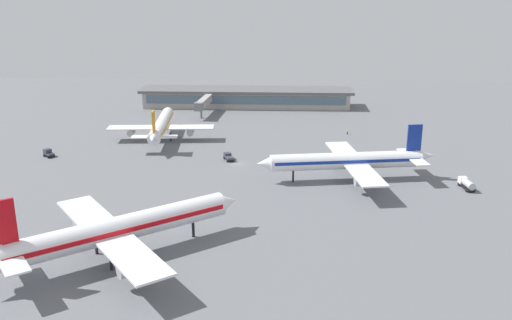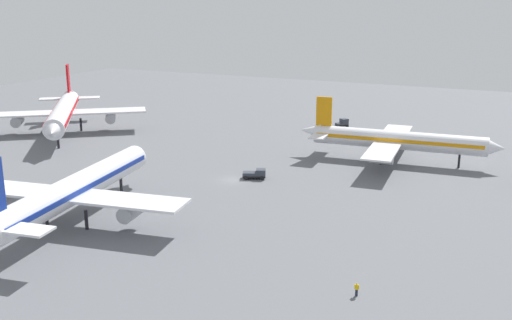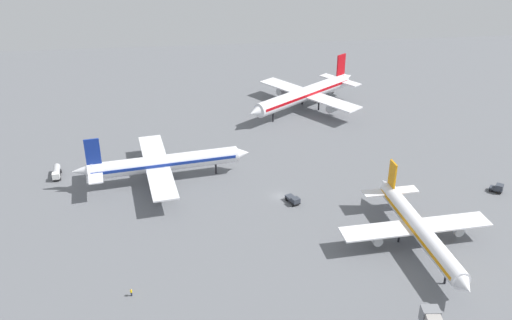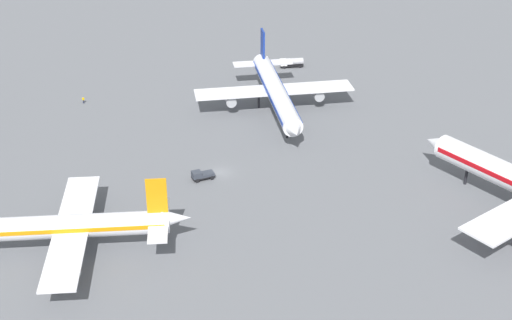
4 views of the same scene
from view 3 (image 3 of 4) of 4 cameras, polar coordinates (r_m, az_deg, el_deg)
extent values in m
plane|color=slate|center=(146.86, 2.43, -3.64)|extent=(288.00, 288.00, 0.00)
cylinder|color=white|center=(130.35, 16.05, -6.70)|extent=(6.83, 36.24, 3.96)
cone|color=white|center=(117.08, 20.15, -11.72)|extent=(4.07, 4.25, 3.77)
cone|color=white|center=(144.67, 12.82, -2.42)|extent=(3.56, 5.19, 3.17)
cube|color=orange|center=(130.19, 16.06, -6.59)|extent=(6.79, 34.81, 0.71)
cube|color=white|center=(131.88, 15.69, -6.43)|extent=(34.58, 8.48, 0.36)
cylinder|color=#A5A8AD|center=(136.89, 19.25, -6.36)|extent=(2.55, 4.84, 2.18)
cylinder|color=#A5A8AD|center=(128.94, 11.75, -7.50)|extent=(2.55, 4.84, 2.18)
cube|color=white|center=(142.41, 13.28, -3.07)|extent=(13.91, 4.31, 0.29)
cube|color=orange|center=(140.15, 13.48, -1.39)|extent=(0.70, 3.48, 6.34)
cylinder|color=black|center=(123.44, 18.39, -11.14)|extent=(0.48, 0.48, 2.77)
cylinder|color=black|center=(135.61, 16.55, -7.05)|extent=(0.48, 0.48, 2.77)
cylinder|color=black|center=(133.01, 14.09, -7.43)|extent=(0.48, 0.48, 2.77)
cylinder|color=white|center=(153.68, -9.13, -0.28)|extent=(39.83, 10.56, 4.36)
cone|color=white|center=(156.86, -1.48, 0.67)|extent=(4.96, 4.78, 4.14)
cone|color=white|center=(153.08, -17.00, -1.03)|extent=(5.93, 4.30, 3.49)
cube|color=navy|center=(153.53, -9.14, -0.17)|extent=(38.28, 10.39, 0.78)
cube|color=white|center=(153.73, -9.85, -0.51)|extent=(12.20, 38.19, 0.39)
cylinder|color=#A5A8AD|center=(163.82, -10.25, 0.66)|extent=(5.47, 3.18, 2.40)
cylinder|color=#A5A8AD|center=(145.20, -9.31, -2.90)|extent=(5.47, 3.18, 2.40)
cube|color=white|center=(153.04, -15.77, -0.95)|extent=(5.88, 15.43, 0.31)
cube|color=navy|center=(150.74, -16.01, 0.81)|extent=(3.83, 1.07, 6.98)
cylinder|color=black|center=(157.15, -4.03, -0.85)|extent=(0.52, 0.52, 3.05)
cylinder|color=black|center=(158.24, -10.34, -1.05)|extent=(0.52, 0.52, 3.05)
cylinder|color=black|center=(152.11, -10.05, -2.24)|extent=(0.52, 0.52, 3.05)
cylinder|color=white|center=(198.50, 4.83, 6.56)|extent=(37.52, 30.24, 4.79)
cone|color=white|center=(182.80, -0.03, 4.82)|extent=(6.57, 6.53, 4.55)
cone|color=white|center=(215.32, 9.00, 8.18)|extent=(7.09, 6.68, 3.83)
cube|color=red|center=(198.37, 4.84, 6.66)|extent=(36.20, 29.26, 0.86)
cube|color=white|center=(200.21, 5.25, 6.58)|extent=(30.65, 37.12, 0.43)
cylinder|color=#A5A8AD|center=(193.98, 7.80, 5.22)|extent=(6.10, 5.53, 2.64)
cylinder|color=#A5A8AD|center=(208.04, 2.82, 6.97)|extent=(6.10, 5.53, 2.64)
cube|color=white|center=(212.66, 8.39, 7.92)|extent=(13.15, 15.52, 0.34)
cube|color=red|center=(210.88, 8.50, 9.39)|extent=(3.64, 2.95, 7.67)
cylinder|color=black|center=(189.55, 1.71, 4.31)|extent=(0.57, 0.57, 3.35)
cylinder|color=black|center=(200.13, 6.28, 5.42)|extent=(0.57, 0.57, 3.35)
cylinder|color=black|center=(204.75, 4.64, 6.00)|extent=(0.57, 0.57, 3.35)
cube|color=black|center=(164.80, -19.26, -1.41)|extent=(2.72, 6.50, 0.30)
cube|color=white|center=(162.38, -19.36, -1.49)|extent=(2.12, 2.04, 1.60)
cube|color=#3F596B|center=(161.52, -19.39, -1.52)|extent=(1.59, 0.29, 0.90)
cylinder|color=#B7B7BC|center=(165.12, -19.30, -0.95)|extent=(2.38, 4.70, 1.80)
cylinder|color=black|center=(162.81, -18.97, -1.78)|extent=(0.40, 0.83, 0.80)
cylinder|color=black|center=(163.03, -19.63, -1.85)|extent=(0.40, 0.83, 0.80)
cylinder|color=black|center=(166.71, -18.89, -1.07)|extent=(0.40, 0.83, 0.80)
cylinder|color=black|center=(166.93, -19.54, -1.14)|extent=(0.40, 0.83, 0.80)
cube|color=black|center=(161.07, 22.84, -2.76)|extent=(3.68, 3.49, 0.30)
cube|color=#333842|center=(160.57, 23.14, -2.53)|extent=(2.60, 2.61, 1.60)
cube|color=#3F596B|center=(160.34, 23.44, -2.50)|extent=(1.07, 1.29, 0.90)
cube|color=#333842|center=(160.98, 22.56, -2.56)|extent=(2.28, 2.36, 0.50)
cylinder|color=black|center=(161.87, 23.28, -2.76)|extent=(0.81, 0.74, 0.80)
cylinder|color=black|center=(160.20, 23.15, -3.05)|extent=(0.81, 0.74, 0.80)
cylinder|color=black|center=(162.10, 22.52, -2.57)|extent=(0.81, 0.74, 0.80)
cylinder|color=black|center=(160.43, 22.38, -2.85)|extent=(0.81, 0.74, 0.80)
cube|color=black|center=(144.16, 3.67, -4.05)|extent=(3.47, 4.79, 0.30)
cube|color=#333842|center=(142.85, 3.96, -4.03)|extent=(2.45, 2.40, 1.20)
cube|color=#3F596B|center=(142.16, 4.15, -4.09)|extent=(1.50, 0.70, 0.67)
cube|color=#333842|center=(144.57, 3.48, -3.74)|extent=(2.77, 3.14, 0.60)
cylinder|color=black|center=(143.61, 4.32, -4.28)|extent=(0.59, 0.85, 0.80)
cylinder|color=black|center=(142.70, 3.68, -4.48)|extent=(0.59, 0.85, 0.80)
cylinder|color=black|center=(145.79, 3.65, -3.74)|extent=(0.59, 0.85, 0.80)
cylinder|color=black|center=(144.89, 3.02, -3.93)|extent=(0.59, 0.85, 0.80)
cylinder|color=#1E2338|center=(117.71, -12.34, -12.95)|extent=(0.35, 0.35, 0.85)
cylinder|color=yellow|center=(117.26, -12.37, -12.68)|extent=(0.42, 0.42, 0.60)
sphere|color=tan|center=(117.00, -12.39, -12.52)|extent=(0.22, 0.22, 0.22)
cylinder|color=yellow|center=(117.44, -12.35, -12.60)|extent=(0.10, 0.10, 0.54)
cylinder|color=yellow|center=(117.08, -12.39, -12.75)|extent=(0.10, 0.10, 0.54)
cube|color=slate|center=(107.91, 16.97, -14.63)|extent=(3.32, 2.67, 3.08)
camera|label=1|loc=(277.59, -5.28, 21.66)|focal=39.45mm
camera|label=2|loc=(113.93, -48.09, -3.77)|focal=41.94mm
camera|label=4|loc=(199.03, 45.34, 18.94)|focal=51.42mm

